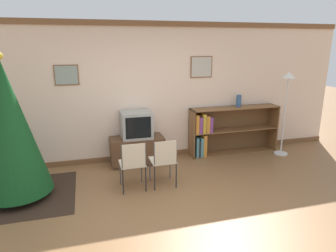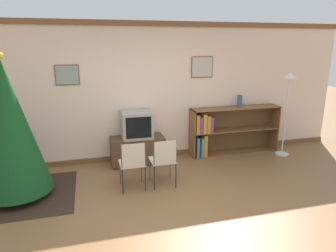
{
  "view_description": "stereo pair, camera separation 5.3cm",
  "coord_description": "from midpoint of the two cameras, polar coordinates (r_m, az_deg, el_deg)",
  "views": [
    {
      "loc": [
        -1.07,
        -3.4,
        2.29
      ],
      "look_at": [
        0.24,
        1.28,
        0.94
      ],
      "focal_mm": 32.0,
      "sensor_mm": 36.0,
      "label": 1
    },
    {
      "loc": [
        -1.02,
        -3.41,
        2.29
      ],
      "look_at": [
        0.24,
        1.28,
        0.94
      ],
      "focal_mm": 32.0,
      "sensor_mm": 36.0,
      "label": 2
    }
  ],
  "objects": [
    {
      "name": "bookshelf",
      "position": [
        6.42,
        9.68,
        -0.9
      ],
      "size": [
        1.94,
        0.36,
        1.0
      ],
      "color": "brown",
      "rests_on": "ground_plane"
    },
    {
      "name": "wall_back",
      "position": [
        5.95,
        -5.37,
        6.32
      ],
      "size": [
        8.74,
        0.11,
        2.7
      ],
      "color": "beige",
      "rests_on": "ground_plane"
    },
    {
      "name": "folding_chair_right",
      "position": [
        4.87,
        -1.08,
        -6.44
      ],
      "size": [
        0.4,
        0.4,
        0.82
      ],
      "color": "beige",
      "rests_on": "ground_plane"
    },
    {
      "name": "tv_console",
      "position": [
        5.9,
        -6.17,
        -4.65
      ],
      "size": [
        1.03,
        0.47,
        0.54
      ],
      "color": "#412A1A",
      "rests_on": "ground_plane"
    },
    {
      "name": "standing_lamp",
      "position": [
        6.56,
        21.51,
        6.03
      ],
      "size": [
        0.28,
        0.28,
        1.74
      ],
      "color": "silver",
      "rests_on": "ground_plane"
    },
    {
      "name": "ground_plane",
      "position": [
        4.23,
        1.24,
        -17.26
      ],
      "size": [
        24.0,
        24.0,
        0.0
      ],
      "primitive_type": "plane",
      "color": "brown"
    },
    {
      "name": "christmas_tree",
      "position": [
        4.92,
        -28.18,
        -0.57
      ],
      "size": [
        1.03,
        1.03,
        2.17
      ],
      "color": "maroon",
      "rests_on": "area_rug"
    },
    {
      "name": "folding_chair_left",
      "position": [
        4.78,
        -6.99,
        -7.0
      ],
      "size": [
        0.4,
        0.4,
        0.82
      ],
      "color": "beige",
      "rests_on": "ground_plane"
    },
    {
      "name": "television",
      "position": [
        5.74,
        -6.31,
        0.25
      ],
      "size": [
        0.58,
        0.46,
        0.51
      ],
      "color": "#9E9E99",
      "rests_on": "tv_console"
    },
    {
      "name": "area_rug",
      "position": [
        5.29,
        -26.67,
        -11.92
      ],
      "size": [
        1.65,
        1.5,
        0.01
      ],
      "color": "#332319",
      "rests_on": "ground_plane"
    },
    {
      "name": "vase",
      "position": [
        6.48,
        13.09,
        4.72
      ],
      "size": [
        0.1,
        0.1,
        0.25
      ],
      "color": "#335684",
      "rests_on": "bookshelf"
    }
  ]
}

